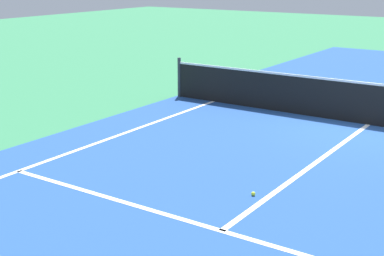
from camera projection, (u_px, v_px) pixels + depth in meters
name	position (u px, v px, depth m)	size (l,w,h in m)	color
ground_plane	(368.00, 125.00, 12.55)	(60.00, 60.00, 0.00)	#337F51
court_surface_inbounds	(368.00, 125.00, 12.55)	(10.62, 24.40, 0.00)	#234C93
line_sideline_left	(39.00, 164.00, 10.02)	(0.10, 11.89, 0.01)	white
line_service_near	(222.00, 231.00, 7.45)	(8.22, 0.10, 0.01)	white
line_center_service	(314.00, 164.00, 10.00)	(0.10, 6.40, 0.01)	white
net	(370.00, 103.00, 12.42)	(10.52, 0.09, 1.07)	#33383D
tennis_ball_mid_court	(253.00, 194.00, 8.61)	(0.07, 0.07, 0.07)	#CCE033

